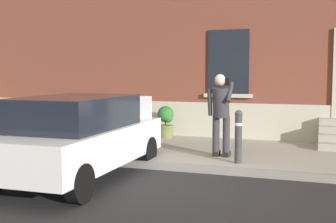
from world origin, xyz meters
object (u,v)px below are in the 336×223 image
(bollard_near_person, at_px, (238,135))
(person_on_phone, at_px, (221,110))
(planter_charcoal, at_px, (50,116))
(planter_cream, at_px, (104,119))
(hatchback_car_white, at_px, (79,135))
(planter_olive, at_px, (166,121))

(bollard_near_person, xyz_separation_m, person_on_phone, (-0.47, 0.50, 0.43))
(planter_charcoal, xyz_separation_m, planter_cream, (1.88, -0.09, 0.00))
(hatchback_car_white, distance_m, bollard_near_person, 3.06)
(person_on_phone, xyz_separation_m, planter_olive, (-2.01, 2.22, -0.54))
(person_on_phone, height_order, planter_olive, person_on_phone)
(bollard_near_person, height_order, planter_cream, bollard_near_person)
(planter_charcoal, distance_m, planter_olive, 3.76)
(planter_charcoal, relative_size, planter_cream, 1.00)
(person_on_phone, bearing_deg, planter_cream, 134.92)
(planter_olive, bearing_deg, bollard_near_person, -47.72)
(bollard_near_person, relative_size, planter_charcoal, 1.22)
(planter_cream, bearing_deg, planter_charcoal, 177.29)
(hatchback_car_white, bearing_deg, planter_cream, 111.93)
(person_on_phone, height_order, planter_cream, person_on_phone)
(bollard_near_person, xyz_separation_m, planter_olive, (-2.48, 2.73, -0.11))
(hatchback_car_white, xyz_separation_m, bollard_near_person, (2.62, 1.58, -0.08))
(person_on_phone, relative_size, planter_charcoal, 2.02)
(person_on_phone, relative_size, planter_cream, 2.02)
(planter_charcoal, bearing_deg, planter_olive, -1.58)
(planter_olive, bearing_deg, hatchback_car_white, -91.86)
(hatchback_car_white, xyz_separation_m, planter_charcoal, (-3.62, 4.41, -0.18))
(planter_cream, bearing_deg, person_on_phone, -29.93)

